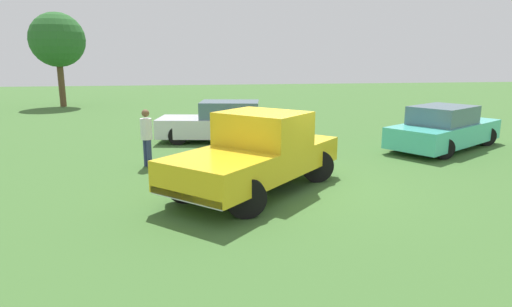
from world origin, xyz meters
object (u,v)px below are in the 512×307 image
object	(u,v)px
sedan_near	(444,129)
sedan_far	(225,123)
person_bystander	(147,135)
pickup_truck	(259,150)
tree_back_left	(57,40)

from	to	relation	value
sedan_near	sedan_far	world-z (taller)	sedan_far
sedan_near	person_bystander	distance (m)	9.80
pickup_truck	tree_back_left	xyz separation A→B (m)	(9.37, -19.34, 3.12)
sedan_near	person_bystander	bearing A→B (deg)	153.92
sedan_near	person_bystander	world-z (taller)	person_bystander
pickup_truck	sedan_near	world-z (taller)	pickup_truck
person_bystander	tree_back_left	bearing A→B (deg)	79.22
pickup_truck	sedan_far	bearing A→B (deg)	-134.13
person_bystander	tree_back_left	xyz separation A→B (m)	(6.60, -16.65, 3.15)
tree_back_left	person_bystander	bearing A→B (deg)	111.63
pickup_truck	sedan_far	world-z (taller)	pickup_truck
sedan_far	sedan_near	bearing A→B (deg)	171.38
person_bystander	sedan_far	bearing A→B (deg)	21.77
pickup_truck	sedan_near	size ratio (longest dim) A/B	0.95
sedan_near	tree_back_left	xyz separation A→B (m)	(16.35, -15.65, 3.40)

